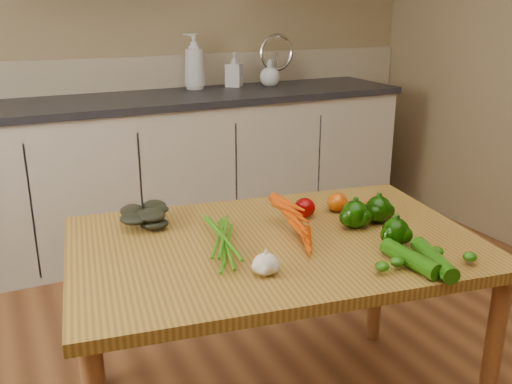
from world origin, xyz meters
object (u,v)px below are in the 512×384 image
Objects in this scene: pepper_b at (378,209)px; tomato_a at (305,208)px; tomato_b at (337,202)px; pepper_a at (355,214)px; soap_bottle_c at (270,73)px; zucchini_b at (410,259)px; garlic_bulb at (266,264)px; tomato_c at (372,207)px; leafy_greens at (143,213)px; pepper_c at (396,232)px; zucchini_a at (434,259)px; table at (275,262)px; carrot_bunch at (272,230)px; soap_bottle_a at (194,62)px; soap_bottle_b at (234,70)px.

pepper_b reaches higher than tomato_a.
pepper_a is at bearing -102.02° from tomato_b.
zucchini_b is at bearing -146.23° from soap_bottle_c.
garlic_bulb is 0.61m from tomato_c.
leafy_greens is 0.83m from pepper_c.
zucchini_a is (-0.07, -0.36, -0.02)m from pepper_b.
zucchini_b is at bearing -43.99° from table.
table is at bearing 149.10° from pepper_c.
soap_bottle_c is at bearing 73.69° from zucchini_b.
soap_bottle_c reaches higher than tomato_b.
zucchini_b is at bearing -81.35° from tomato_a.
carrot_bunch is 3.17× the size of tomato_a.
soap_bottle_a is (0.41, 1.88, 0.45)m from table.
carrot_bunch is at bearing 148.40° from pepper_c.
pepper_b is at bearing 19.85° from garlic_bulb.
soap_bottle_b reaches higher than table.
leafy_greens reaches higher than tomato_c.
soap_bottle_c reaches higher than zucchini_a.
soap_bottle_b is 2.27m from zucchini_b.
table is 21.31× the size of tomato_c.
carrot_bunch is at bearing -40.44° from leafy_greens.
soap_bottle_a is at bearing 85.75° from carrot_bunch.
tomato_c is at bearing 70.47° from pepper_b.
soap_bottle_b is at bearing 88.19° from soap_bottle_a.
garlic_bulb is 1.11× the size of tomato_c.
tomato_b is 0.36× the size of zucchini_b.
soap_bottle_c is 2.53× the size of tomato_c.
tomato_a is 0.34× the size of zucchini_a.
garlic_bulb is (0.21, -0.50, -0.02)m from leafy_greens.
leafy_greens reaches higher than tomato_a.
zucchini_b reaches higher than table.
soap_bottle_a reaches higher than pepper_b.
tomato_c is (0.76, -0.25, -0.02)m from leafy_greens.
zucchini_a is 0.07m from zucchini_b.
tomato_a reaches higher than carrot_bunch.
tomato_a is 1.15× the size of tomato_c.
soap_bottle_b is 2.82× the size of tomato_a.
pepper_b is (0.74, -0.31, -0.00)m from leafy_greens.
leafy_greens is 1.97× the size of pepper_a.
soap_bottle_c is at bearing 74.92° from tomato_c.
pepper_a is at bearing -148.06° from soap_bottle_c.
leafy_greens is 2.44× the size of tomato_a.
carrot_bunch is 3.29× the size of garlic_bulb.
soap_bottle_a reaches higher than soap_bottle_b.
pepper_b is at bearing 68.00° from zucchini_b.
leafy_greens reaches higher than tomato_b.
carrot_bunch is 1.30× the size of leafy_greens.
pepper_a is (0.30, -0.03, 0.01)m from carrot_bunch.
table is at bearing 131.01° from zucchini_a.
soap_bottle_b is (0.67, 1.88, 0.39)m from table.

